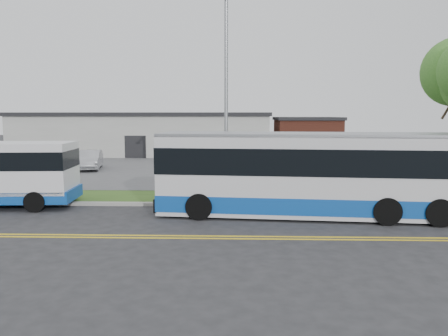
{
  "coord_description": "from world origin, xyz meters",
  "views": [
    {
      "loc": [
        3.56,
        -18.4,
        4.15
      ],
      "look_at": [
        2.91,
        2.35,
        1.6
      ],
      "focal_mm": 35.0,
      "sensor_mm": 36.0,
      "label": 1
    }
  ],
  "objects_px": {
    "transit_bus": "(308,174)",
    "parked_car_b": "(25,158)",
    "streetlight_near": "(226,92)",
    "shuttle_bus": "(2,173)",
    "parked_car_a": "(90,160)"
  },
  "relations": [
    {
      "from": "shuttle_bus",
      "to": "parked_car_a",
      "type": "relative_size",
      "value": 1.81
    },
    {
      "from": "transit_bus",
      "to": "parked_car_b",
      "type": "xyz_separation_m",
      "value": [
        -18.96,
        14.49,
        -0.87
      ]
    },
    {
      "from": "streetlight_near",
      "to": "parked_car_a",
      "type": "distance_m",
      "value": 15.64
    },
    {
      "from": "parked_car_b",
      "to": "transit_bus",
      "type": "bearing_deg",
      "value": -12.57
    },
    {
      "from": "streetlight_near",
      "to": "parked_car_a",
      "type": "height_order",
      "value": "streetlight_near"
    },
    {
      "from": "transit_bus",
      "to": "parked_car_a",
      "type": "xyz_separation_m",
      "value": [
        -13.85,
        14.09,
        -0.91
      ]
    },
    {
      "from": "shuttle_bus",
      "to": "parked_car_b",
      "type": "bearing_deg",
      "value": 108.24
    },
    {
      "from": "streetlight_near",
      "to": "shuttle_bus",
      "type": "bearing_deg",
      "value": -168.28
    },
    {
      "from": "transit_bus",
      "to": "parked_car_b",
      "type": "bearing_deg",
      "value": 147.65
    },
    {
      "from": "streetlight_near",
      "to": "transit_bus",
      "type": "xyz_separation_m",
      "value": [
        3.45,
        -3.29,
        -3.51
      ]
    },
    {
      "from": "streetlight_near",
      "to": "shuttle_bus",
      "type": "distance_m",
      "value": 10.84
    },
    {
      "from": "streetlight_near",
      "to": "transit_bus",
      "type": "height_order",
      "value": "streetlight_near"
    },
    {
      "from": "parked_car_b",
      "to": "parked_car_a",
      "type": "bearing_deg",
      "value": 20.32
    },
    {
      "from": "parked_car_a",
      "to": "shuttle_bus",
      "type": "bearing_deg",
      "value": -99.84
    },
    {
      "from": "streetlight_near",
      "to": "shuttle_bus",
      "type": "height_order",
      "value": "streetlight_near"
    }
  ]
}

